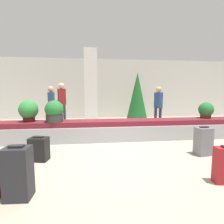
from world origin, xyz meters
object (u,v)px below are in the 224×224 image
object	(u,v)px
pillar	(91,88)
suitcase_2	(39,149)
decorated_tree	(137,96)
suitcase_1	(18,173)
traveler_0	(62,99)
traveler_2	(51,104)
potted_plant_1	(54,112)
suitcase_0	(203,141)
traveler_1	(158,103)
potted_plant_2	(206,110)
potted_plant_0	(29,111)

from	to	relation	value
pillar	suitcase_2	world-z (taller)	pillar
decorated_tree	suitcase_1	bearing A→B (deg)	-118.88
suitcase_2	decorated_tree	size ratio (longest dim) A/B	0.22
traveler_0	traveler_2	xyz separation A→B (m)	(-0.21, -1.12, -0.13)
potted_plant_1	suitcase_0	bearing A→B (deg)	-22.09
traveler_1	potted_plant_2	bearing A→B (deg)	-165.38
pillar	potted_plant_2	size ratio (longest dim) A/B	6.16
suitcase_1	potted_plant_0	size ratio (longest dim) A/B	1.22
potted_plant_0	traveler_1	size ratio (longest dim) A/B	0.37
potted_plant_0	decorated_tree	size ratio (longest dim) A/B	0.26
suitcase_0	traveler_2	bearing A→B (deg)	133.11
suitcase_2	traveler_0	world-z (taller)	traveler_0
suitcase_0	traveler_1	distance (m)	3.21
potted_plant_1	suitcase_2	bearing A→B (deg)	-92.36
pillar	potted_plant_1	bearing A→B (deg)	-113.37
suitcase_1	potted_plant_1	world-z (taller)	potted_plant_1
suitcase_2	traveler_0	size ratio (longest dim) A/B	0.29
pillar	suitcase_0	xyz separation A→B (m)	(2.56, -3.85, -1.28)
pillar	decorated_tree	world-z (taller)	pillar
pillar	decorated_tree	distance (m)	2.27
decorated_tree	traveler_1	bearing A→B (deg)	-67.91
potted_plant_0	decorated_tree	bearing A→B (deg)	35.25
potted_plant_0	traveler_2	size ratio (longest dim) A/B	0.37
suitcase_1	suitcase_2	bearing A→B (deg)	97.86
traveler_0	potted_plant_2	bearing A→B (deg)	-58.80
suitcase_1	decorated_tree	size ratio (longest dim) A/B	0.32
potted_plant_0	traveler_2	distance (m)	1.67
suitcase_0	suitcase_2	world-z (taller)	suitcase_0
potted_plant_2	traveler_1	xyz separation A→B (m)	(-1.04, 1.49, 0.14)
suitcase_0	potted_plant_1	xyz separation A→B (m)	(-3.60, 1.46, 0.56)
suitcase_1	suitcase_2	size ratio (longest dim) A/B	1.42
suitcase_2	potted_plant_2	distance (m)	5.11
suitcase_1	decorated_tree	xyz separation A→B (m)	(3.14, 5.69, 0.90)
potted_plant_0	traveler_0	bearing A→B (deg)	79.85
potted_plant_2	traveler_1	distance (m)	1.82
suitcase_2	traveler_1	distance (m)	4.92
suitcase_0	traveler_2	world-z (taller)	traveler_2
traveler_1	potted_plant_0	bearing A→B (deg)	88.08
potted_plant_2	decorated_tree	xyz separation A→B (m)	(-1.57, 2.79, 0.41)
suitcase_1	traveler_1	world-z (taller)	traveler_1
pillar	potted_plant_0	size ratio (longest dim) A/B	5.22
pillar	traveler_2	world-z (taller)	pillar
potted_plant_0	suitcase_2	bearing A→B (deg)	-65.56
suitcase_2	potted_plant_2	xyz separation A→B (m)	(4.83, 1.56, 0.59)
pillar	potted_plant_1	size ratio (longest dim) A/B	5.18
potted_plant_1	decorated_tree	xyz separation A→B (m)	(3.20, 2.97, 0.37)
pillar	traveler_1	bearing A→B (deg)	-14.97
potted_plant_1	traveler_0	world-z (taller)	traveler_0
traveler_0	traveler_1	distance (m)	4.19
suitcase_1	traveler_0	world-z (taller)	traveler_0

